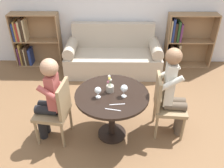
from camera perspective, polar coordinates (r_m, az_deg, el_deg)
name	(u,v)px	position (r m, az deg, el deg)	size (l,w,h in m)	color
ground_plane	(112,134)	(3.49, -0.01, -11.92)	(16.00, 16.00, 0.00)	brown
round_table	(112,102)	(3.11, -0.01, -4.47)	(0.96, 0.96, 0.71)	black
couch	(113,57)	(4.83, 0.25, 6.61)	(1.88, 0.80, 0.92)	#B7A893
bookshelf_left	(31,41)	(5.27, -18.81, 9.82)	(0.95, 0.28, 1.11)	#93704C
bookshelf_right	(182,42)	(5.17, 16.58, 9.74)	(0.95, 0.28, 1.11)	#93704C
chair_left	(57,109)	(3.21, -13.14, -5.93)	(0.47, 0.47, 0.90)	#937A56
chair_right	(165,103)	(3.30, 12.69, -4.52)	(0.45, 0.45, 0.90)	#937A56
person_left	(49,98)	(3.14, -14.98, -3.17)	(0.45, 0.38, 1.23)	black
person_right	(174,92)	(3.20, 14.65, -1.76)	(0.43, 0.36, 1.31)	brown
wine_glass_left	(98,91)	(2.92, -3.42, -1.59)	(0.08, 0.08, 0.14)	white
wine_glass_right	(124,88)	(2.92, 2.94, -1.08)	(0.09, 0.09, 0.17)	white
flower_vase	(110,87)	(3.04, -0.49, -0.69)	(0.10, 0.10, 0.24)	#9E9384
knife_left_setting	(113,110)	(2.78, 0.22, -6.18)	(0.19, 0.05, 0.00)	silver
fork_left_setting	(117,104)	(2.86, 1.27, -4.90)	(0.19, 0.03, 0.00)	silver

